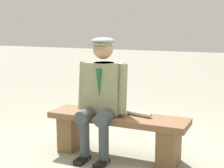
% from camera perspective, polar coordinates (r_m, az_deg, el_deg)
% --- Properties ---
extents(ground_plane, '(30.00, 30.00, 0.00)m').
position_cam_1_polar(ground_plane, '(3.98, 0.90, -12.02)').
color(ground_plane, gray).
extents(bench, '(1.60, 0.43, 0.49)m').
position_cam_1_polar(bench, '(3.88, 0.91, -7.68)').
color(bench, brown).
rests_on(bench, ground).
extents(seated_man, '(0.60, 0.56, 1.35)m').
position_cam_1_polar(seated_man, '(3.78, -1.75, -1.32)').
color(seated_man, gray).
rests_on(seated_man, ground).
extents(rolled_magazine, '(0.30, 0.11, 0.05)m').
position_cam_1_polar(rolled_magazine, '(3.78, 4.60, -5.03)').
color(rolled_magazine, beige).
rests_on(rolled_magazine, bench).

